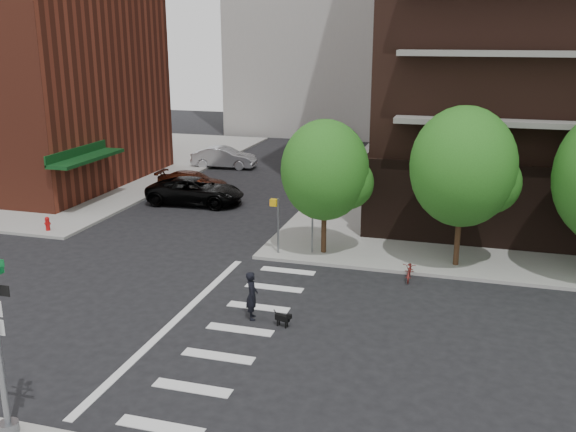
% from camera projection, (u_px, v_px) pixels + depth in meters
% --- Properties ---
extents(ground, '(120.00, 120.00, 0.00)m').
position_uv_depth(ground, '(162.00, 319.00, 23.25)').
color(ground, black).
rests_on(ground, ground).
extents(sidewalk_nw, '(31.00, 33.00, 0.15)m').
position_uv_depth(sidewalk_nw, '(21.00, 161.00, 51.52)').
color(sidewalk_nw, gray).
rests_on(sidewalk_nw, ground).
extents(crosswalk, '(3.85, 13.00, 0.01)m').
position_uv_depth(crosswalk, '(219.00, 327.00, 22.65)').
color(crosswalk, silver).
rests_on(crosswalk, ground).
extents(tree_a, '(4.00, 4.00, 5.90)m').
position_uv_depth(tree_a, '(325.00, 170.00, 28.90)').
color(tree_a, '#301E11').
rests_on(tree_a, sidewalk_ne).
extents(tree_b, '(4.50, 4.50, 6.65)m').
position_uv_depth(tree_b, '(463.00, 167.00, 27.15)').
color(tree_b, '#301E11').
rests_on(tree_b, sidewalk_ne).
extents(pedestrian_signal, '(2.18, 0.67, 2.60)m').
position_uv_depth(pedestrian_signal, '(285.00, 217.00, 29.43)').
color(pedestrian_signal, slate).
rests_on(pedestrian_signal, sidewalk_ne).
extents(fire_hydrant, '(0.24, 0.24, 0.73)m').
position_uv_depth(fire_hydrant, '(47.00, 223.00, 33.13)').
color(fire_hydrant, '#A50C0C').
rests_on(fire_hydrant, sidewalk_nw).
extents(parked_car_black, '(2.97, 5.95, 1.62)m').
position_uv_depth(parked_car_black, '(196.00, 191.00, 38.67)').
color(parked_car_black, black).
rests_on(parked_car_black, ground).
extents(parked_car_maroon, '(2.13, 4.82, 1.37)m').
position_uv_depth(parked_car_maroon, '(193.00, 182.00, 41.58)').
color(parked_car_maroon, '#3E160B').
rests_on(parked_car_maroon, ground).
extents(parked_car_silver, '(2.14, 5.03, 1.61)m').
position_uv_depth(parked_car_silver, '(224.00, 157.00, 49.15)').
color(parked_car_silver, '#A5A8AE').
rests_on(parked_car_silver, ground).
extents(scooter, '(0.59, 1.56, 0.81)m').
position_uv_depth(scooter, '(410.00, 270.00, 26.93)').
color(scooter, maroon).
rests_on(scooter, ground).
extents(dog_walker, '(0.77, 0.63, 1.80)m').
position_uv_depth(dog_walker, '(252.00, 295.00, 23.09)').
color(dog_walker, black).
rests_on(dog_walker, ground).
extents(dog, '(0.65, 0.32, 0.54)m').
position_uv_depth(dog, '(283.00, 318.00, 22.58)').
color(dog, black).
rests_on(dog, ground).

